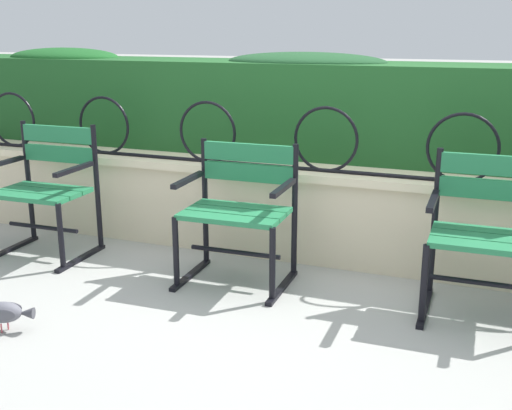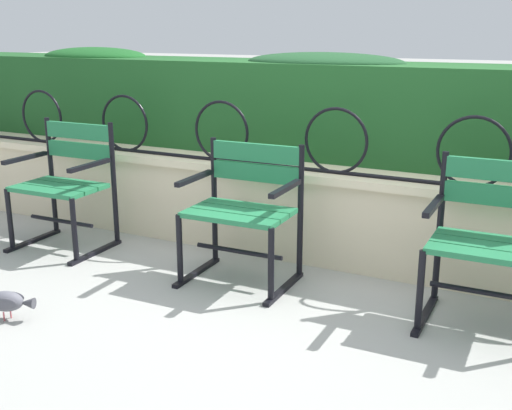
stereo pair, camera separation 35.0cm
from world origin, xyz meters
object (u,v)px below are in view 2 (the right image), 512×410
object	(u,v)px
park_chair_left	(66,181)
pigeon_near_chairs	(7,300)
park_chair_right	(490,238)
park_chair_centre	(244,206)

from	to	relation	value
park_chair_left	pigeon_near_chairs	size ratio (longest dim) A/B	3.09
park_chair_left	pigeon_near_chairs	world-z (taller)	park_chair_left
park_chair_left	pigeon_near_chairs	bearing A→B (deg)	-62.48
park_chair_right	pigeon_near_chairs	world-z (taller)	park_chair_right
park_chair_right	park_chair_centre	bearing A→B (deg)	-178.74
park_chair_left	park_chair_centre	distance (m)	1.40
park_chair_right	pigeon_near_chairs	distance (m)	2.53
park_chair_centre	park_chair_right	xyz separation A→B (m)	(1.40, 0.03, 0.00)
park_chair_left	park_chair_right	size ratio (longest dim) A/B	1.01
park_chair_left	park_chair_right	world-z (taller)	park_chair_left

